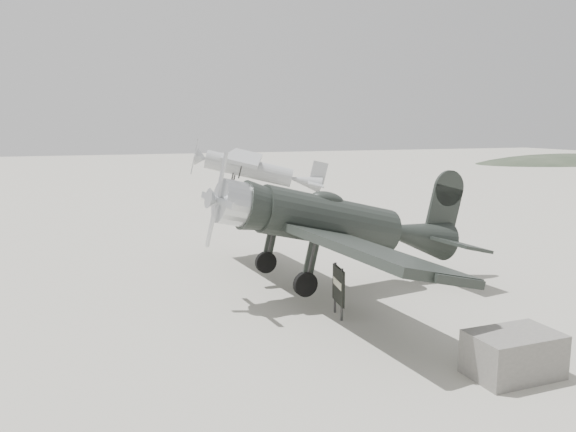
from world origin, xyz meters
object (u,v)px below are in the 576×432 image
object	(u,v)px
lowwing_monoplane	(340,224)
equipment_block	(513,354)
sign_board	(338,286)
highwing_monoplane	(254,166)

from	to	relation	value
lowwing_monoplane	equipment_block	size ratio (longest dim) A/B	6.69
equipment_block	sign_board	xyz separation A→B (m)	(-1.83, 4.41, 0.38)
highwing_monoplane	sign_board	world-z (taller)	highwing_monoplane
highwing_monoplane	sign_board	distance (m)	24.05
lowwing_monoplane	highwing_monoplane	size ratio (longest dim) A/B	0.97
lowwing_monoplane	highwing_monoplane	distance (m)	21.69
lowwing_monoplane	equipment_block	bearing A→B (deg)	-88.83
highwing_monoplane	sign_board	size ratio (longest dim) A/B	9.06
sign_board	highwing_monoplane	bearing A→B (deg)	87.81
highwing_monoplane	lowwing_monoplane	bearing A→B (deg)	-80.96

